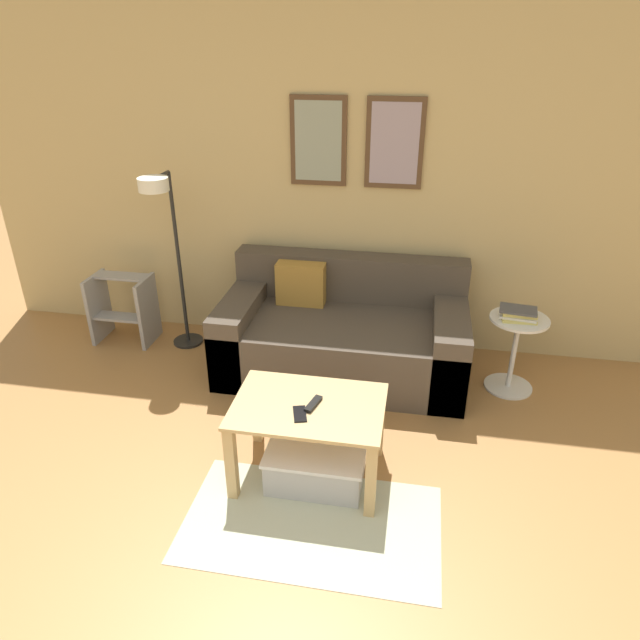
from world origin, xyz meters
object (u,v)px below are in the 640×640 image
(coffee_table, at_px, (309,420))
(side_table, at_px, (515,346))
(couch, at_px, (343,334))
(storage_bin, at_px, (316,464))
(step_stool, at_px, (123,307))
(book_stack, at_px, (519,314))
(floor_lamp, at_px, (166,231))
(remote_control, at_px, (313,404))
(cell_phone, at_px, (300,414))

(coffee_table, distance_m, side_table, 1.66)
(couch, bearing_deg, storage_bin, -88.61)
(coffee_table, relative_size, step_stool, 1.49)
(coffee_table, xyz_separation_m, storage_bin, (0.05, -0.05, -0.26))
(couch, relative_size, step_stool, 3.20)
(storage_bin, bearing_deg, book_stack, 45.09)
(couch, bearing_deg, floor_lamp, -179.82)
(storage_bin, xyz_separation_m, side_table, (1.17, 1.17, 0.22))
(couch, xyz_separation_m, coffee_table, (-0.02, -1.19, 0.10))
(side_table, bearing_deg, book_stack, -146.34)
(couch, xyz_separation_m, book_stack, (1.19, -0.08, 0.31))
(side_table, distance_m, remote_control, 1.65)
(coffee_table, bearing_deg, storage_bin, -42.91)
(remote_control, relative_size, step_stool, 0.27)
(side_table, height_order, step_stool, side_table)
(storage_bin, xyz_separation_m, remote_control, (-0.02, 0.04, 0.38))
(storage_bin, distance_m, side_table, 1.67)
(coffee_table, height_order, storage_bin, coffee_table)
(storage_bin, bearing_deg, remote_control, 117.92)
(book_stack, bearing_deg, coffee_table, -137.29)
(storage_bin, height_order, side_table, side_table)
(couch, relative_size, coffee_table, 2.14)
(step_stool, bearing_deg, side_table, -3.51)
(couch, bearing_deg, remote_control, -89.64)
(floor_lamp, height_order, book_stack, floor_lamp)
(floor_lamp, relative_size, step_stool, 2.55)
(couch, distance_m, floor_lamp, 1.48)
(storage_bin, bearing_deg, step_stool, 143.52)
(floor_lamp, bearing_deg, storage_bin, -42.98)
(storage_bin, xyz_separation_m, book_stack, (1.16, 1.16, 0.47))
(book_stack, relative_size, cell_phone, 1.85)
(coffee_table, distance_m, cell_phone, 0.15)
(storage_bin, height_order, floor_lamp, floor_lamp)
(remote_control, bearing_deg, step_stool, 159.21)
(floor_lamp, xyz_separation_m, side_table, (2.50, -0.06, -0.66))
(book_stack, bearing_deg, step_stool, 176.29)
(step_stool, bearing_deg, book_stack, -3.71)
(side_table, height_order, cell_phone, side_table)
(couch, height_order, book_stack, couch)
(cell_phone, bearing_deg, side_table, 28.24)
(side_table, height_order, remote_control, side_table)
(book_stack, xyz_separation_m, remote_control, (-1.18, -1.12, -0.10))
(remote_control, distance_m, cell_phone, 0.11)
(coffee_table, height_order, book_stack, book_stack)
(storage_bin, distance_m, remote_control, 0.38)
(remote_control, relative_size, cell_phone, 1.07)
(floor_lamp, distance_m, book_stack, 2.52)
(coffee_table, bearing_deg, book_stack, 42.71)
(cell_phone, bearing_deg, book_stack, 28.35)
(couch, height_order, step_stool, couch)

